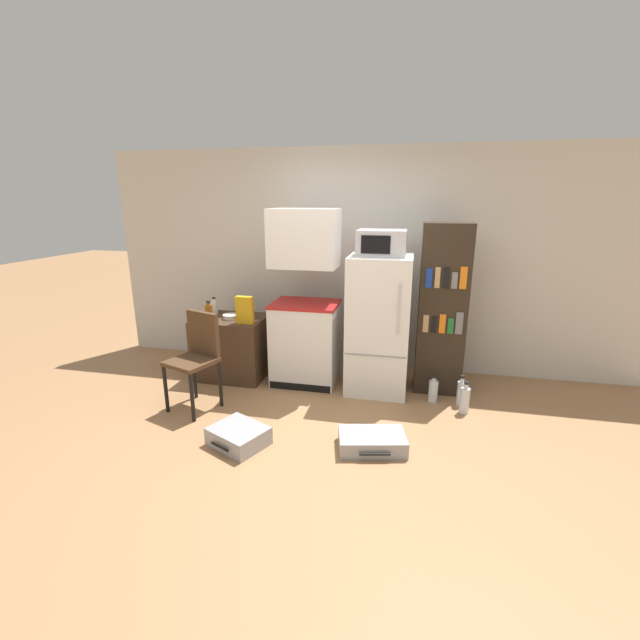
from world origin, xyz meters
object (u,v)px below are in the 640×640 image
object	(u,v)px
side_table	(232,347)
bottle_wine_dark	(244,310)
kitchen_hutch	(305,307)
microwave	(382,243)
water_bottle_front	(461,393)
cereal_box	(245,310)
bottle_milk_white	(214,307)
refrigerator	(378,325)
bowl	(231,317)
bottle_amber_beer	(209,312)
chair	(197,351)
water_bottle_middle	(433,390)
bookshelf	(442,310)
water_bottle_back	(465,400)
suitcase_large_flat	(372,441)
suitcase_small_flat	(239,436)

from	to	relation	value
side_table	bottle_wine_dark	size ratio (longest dim) A/B	3.20
side_table	kitchen_hutch	world-z (taller)	kitchen_hutch
side_table	microwave	world-z (taller)	microwave
water_bottle_front	cereal_box	bearing A→B (deg)	178.75
bottle_milk_white	water_bottle_front	bearing A→B (deg)	-7.12
refrigerator	bowl	bearing A→B (deg)	-179.05
bottle_amber_beer	chair	xyz separation A→B (m)	(0.19, -0.66, -0.22)
microwave	bowl	distance (m)	1.87
bottle_wine_dark	water_bottle_middle	xyz separation A→B (m)	(2.10, -0.19, -0.69)
bookshelf	water_bottle_back	size ratio (longest dim) A/B	5.44
kitchen_hutch	bowl	size ratio (longest dim) A/B	10.81
refrigerator	water_bottle_back	xyz separation A→B (m)	(0.89, -0.38, -0.59)
microwave	water_bottle_back	size ratio (longest dim) A/B	1.48
bottle_milk_white	kitchen_hutch	bearing A→B (deg)	-4.82
kitchen_hutch	suitcase_large_flat	bearing A→B (deg)	-54.62
cereal_box	bookshelf	bearing A→B (deg)	8.35
suitcase_large_flat	water_bottle_back	world-z (taller)	water_bottle_back
suitcase_small_flat	cereal_box	bearing A→B (deg)	133.23
bowl	water_bottle_back	size ratio (longest dim) A/B	0.54
bottle_milk_white	bookshelf	bearing A→B (deg)	0.09
bottle_amber_beer	microwave	bearing A→B (deg)	3.75
kitchen_hutch	bookshelf	bearing A→B (deg)	3.90
bottle_amber_beer	bottle_milk_white	xyz separation A→B (m)	(-0.06, 0.25, -0.01)
suitcase_large_flat	water_bottle_middle	world-z (taller)	water_bottle_middle
suitcase_small_flat	water_bottle_back	distance (m)	2.17
bottle_milk_white	bottle_wine_dark	bearing A→B (deg)	-16.55
bottle_milk_white	chair	world-z (taller)	chair
microwave	water_bottle_front	xyz separation A→B (m)	(0.87, -0.22, -1.45)
bowl	cereal_box	distance (m)	0.30
side_table	suitcase_large_flat	world-z (taller)	side_table
cereal_box	suitcase_small_flat	size ratio (longest dim) A/B	0.54
bottle_amber_beer	cereal_box	size ratio (longest dim) A/B	0.73
bottle_amber_beer	bottle_wine_dark	distance (m)	0.39
refrigerator	cereal_box	distance (m)	1.44
bookshelf	suitcase_small_flat	world-z (taller)	bookshelf
bottle_amber_beer	water_bottle_middle	bearing A→B (deg)	-1.52
side_table	bookshelf	xyz separation A→B (m)	(2.32, 0.13, 0.54)
side_table	suitcase_small_flat	distance (m)	1.55
bottle_wine_dark	chair	bearing A→B (deg)	-103.03
side_table	water_bottle_front	xyz separation A→B (m)	(2.55, -0.23, -0.22)
water_bottle_back	refrigerator	bearing A→B (deg)	156.60
bottle_milk_white	bowl	world-z (taller)	bottle_milk_white
bottle_wine_dark	cereal_box	xyz separation A→B (m)	(0.08, -0.17, 0.05)
bottle_amber_beer	water_bottle_front	size ratio (longest dim) A/B	0.68
chair	water_bottle_middle	xyz separation A→B (m)	(2.28, 0.59, -0.46)
refrigerator	bookshelf	distance (m)	0.68
bottle_amber_beer	water_bottle_back	world-z (taller)	bottle_amber_beer
refrigerator	bottle_milk_white	bearing A→B (deg)	176.19
kitchen_hutch	chair	bearing A→B (deg)	-137.13
bottle_wine_dark	cereal_box	size ratio (longest dim) A/B	0.82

